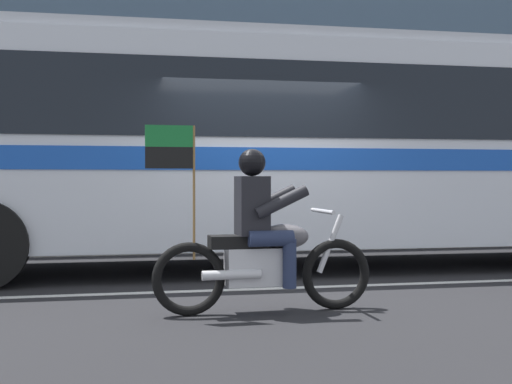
% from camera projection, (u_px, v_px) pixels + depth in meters
% --- Properties ---
extents(ground_plane, '(60.00, 60.00, 0.00)m').
position_uv_depth(ground_plane, '(263.00, 281.00, 8.38)').
color(ground_plane, black).
extents(sidewalk_curb, '(28.00, 3.80, 0.15)m').
position_uv_depth(sidewalk_curb, '(209.00, 239.00, 13.37)').
color(sidewalk_curb, '#B7B2A8').
rests_on(sidewalk_curb, ground_plane).
extents(lane_center_stripe, '(26.60, 0.14, 0.01)m').
position_uv_depth(lane_center_stripe, '(274.00, 288.00, 7.79)').
color(lane_center_stripe, silver).
rests_on(lane_center_stripe, ground_plane).
extents(transit_bus, '(13.15, 2.74, 3.22)m').
position_uv_depth(transit_bus, '(297.00, 137.00, 9.66)').
color(transit_bus, silver).
rests_on(transit_bus, ground_plane).
extents(motorcycle_with_rider, '(2.20, 0.64, 1.78)m').
position_uv_depth(motorcycle_with_rider, '(262.00, 243.00, 6.38)').
color(motorcycle_with_rider, black).
rests_on(motorcycle_with_rider, ground_plane).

